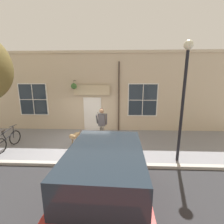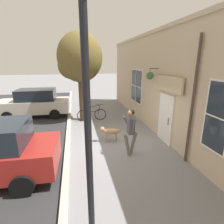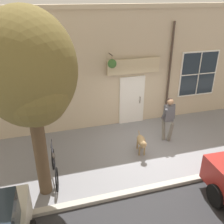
{
  "view_description": "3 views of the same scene",
  "coord_description": "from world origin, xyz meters",
  "px_view_note": "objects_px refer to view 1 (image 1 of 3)",
  "views": [
    {
      "loc": [
        7.02,
        1.58,
        3.16
      ],
      "look_at": [
        -1.22,
        1.25,
        1.39
      ],
      "focal_mm": 24.0,
      "sensor_mm": 36.0,
      "label": 1
    },
    {
      "loc": [
        1.6,
        6.45,
        3.4
      ],
      "look_at": [
        0.06,
        -0.59,
        1.32
      ],
      "focal_mm": 28.0,
      "sensor_mm": 36.0,
      "label": 2
    },
    {
      "loc": [
        7.04,
        -3.59,
        5.19
      ],
      "look_at": [
        -1.0,
        -1.24,
        1.18
      ],
      "focal_mm": 40.0,
      "sensor_mm": 36.0,
      "label": 3
    }
  ],
  "objects_px": {
    "pedestrian_walking": "(102,121)",
    "leaning_bicycle": "(8,141)",
    "parked_car_mid_block": "(105,191)",
    "street_lamp": "(184,85)",
    "dog_on_leash": "(75,136)"
  },
  "relations": [
    {
      "from": "pedestrian_walking",
      "to": "leaning_bicycle",
      "type": "distance_m",
      "value": 4.48
    },
    {
      "from": "dog_on_leash",
      "to": "parked_car_mid_block",
      "type": "xyz_separation_m",
      "value": [
        4.11,
        1.82,
        0.41
      ]
    },
    {
      "from": "parked_car_mid_block",
      "to": "street_lamp",
      "type": "relative_size",
      "value": 0.97
    },
    {
      "from": "leaning_bicycle",
      "to": "street_lamp",
      "type": "height_order",
      "value": "street_lamp"
    },
    {
      "from": "leaning_bicycle",
      "to": "dog_on_leash",
      "type": "bearing_deg",
      "value": 98.82
    },
    {
      "from": "pedestrian_walking",
      "to": "street_lamp",
      "type": "xyz_separation_m",
      "value": [
        1.77,
        3.22,
        1.89
      ]
    },
    {
      "from": "dog_on_leash",
      "to": "parked_car_mid_block",
      "type": "height_order",
      "value": "parked_car_mid_block"
    },
    {
      "from": "leaning_bicycle",
      "to": "parked_car_mid_block",
      "type": "xyz_separation_m",
      "value": [
        3.64,
        4.87,
        0.5
      ]
    },
    {
      "from": "parked_car_mid_block",
      "to": "street_lamp",
      "type": "distance_m",
      "value": 4.44
    },
    {
      "from": "dog_on_leash",
      "to": "street_lamp",
      "type": "relative_size",
      "value": 0.24
    },
    {
      "from": "pedestrian_walking",
      "to": "parked_car_mid_block",
      "type": "distance_m",
      "value": 4.67
    },
    {
      "from": "parked_car_mid_block",
      "to": "street_lamp",
      "type": "bearing_deg",
      "value": 137.09
    },
    {
      "from": "pedestrian_walking",
      "to": "dog_on_leash",
      "type": "relative_size",
      "value": 1.64
    },
    {
      "from": "parked_car_mid_block",
      "to": "street_lamp",
      "type": "xyz_separation_m",
      "value": [
        -2.87,
        2.66,
        2.09
      ]
    },
    {
      "from": "pedestrian_walking",
      "to": "dog_on_leash",
      "type": "distance_m",
      "value": 1.5
    }
  ]
}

